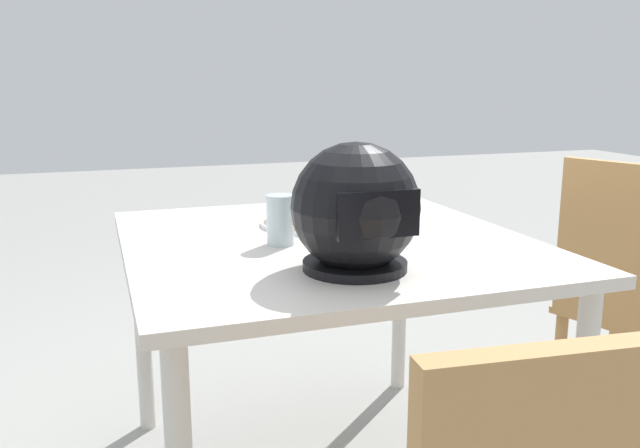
# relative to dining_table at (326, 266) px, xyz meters

# --- Properties ---
(dining_table) EXTENTS (1.02, 1.07, 0.71)m
(dining_table) POSITION_rel_dining_table_xyz_m (0.00, 0.00, 0.00)
(dining_table) COLOR beige
(dining_table) RESTS_ON ground
(pizza_plate) EXTENTS (0.31, 0.31, 0.01)m
(pizza_plate) POSITION_rel_dining_table_xyz_m (-0.02, -0.16, 0.08)
(pizza_plate) COLOR white
(pizza_plate) RESTS_ON dining_table
(pizza) EXTENTS (0.28, 0.28, 0.05)m
(pizza) POSITION_rel_dining_table_xyz_m (-0.02, -0.17, 0.10)
(pizza) COLOR tan
(pizza) RESTS_ON pizza_plate
(motorcycle_helmet) EXTENTS (0.28, 0.28, 0.28)m
(motorcycle_helmet) POSITION_rel_dining_table_xyz_m (0.04, 0.29, 0.21)
(motorcycle_helmet) COLOR black
(motorcycle_helmet) RESTS_ON dining_table
(drinking_glass) EXTENTS (0.07, 0.07, 0.13)m
(drinking_glass) POSITION_rel_dining_table_xyz_m (0.13, 0.03, 0.14)
(drinking_glass) COLOR silver
(drinking_glass) RESTS_ON dining_table
(chair_side) EXTENTS (0.51, 0.51, 0.90)m
(chair_side) POSITION_rel_dining_table_xyz_m (-0.88, 0.17, -0.13)
(chair_side) COLOR #B7844C
(chair_side) RESTS_ON ground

